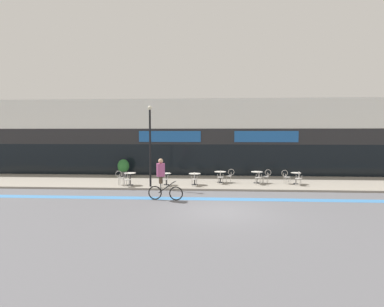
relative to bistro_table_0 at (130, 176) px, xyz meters
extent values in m
plane|color=#5B5B60|center=(5.57, -5.46, -0.67)|extent=(120.00, 120.00, 0.00)
cube|color=gray|center=(5.57, 1.79, -0.61)|extent=(40.00, 5.50, 0.12)
cube|color=silver|center=(5.57, 6.54, 2.33)|extent=(40.00, 4.00, 6.01)
cube|color=black|center=(5.57, 4.57, 0.65)|extent=(38.80, 0.10, 2.40)
cube|color=#232326|center=(5.57, 4.59, 2.45)|extent=(39.20, 0.14, 1.20)
cube|color=#1E56A3|center=(1.91, 4.52, 2.45)|extent=(4.77, 0.08, 0.84)
cube|color=#1E56A3|center=(9.23, 4.52, 2.45)|extent=(4.77, 0.08, 0.84)
cube|color=#3D7AB7|center=(5.57, -3.11, -0.67)|extent=(36.00, 0.70, 0.01)
cylinder|color=black|center=(0.00, 0.00, -0.54)|extent=(0.40, 0.40, 0.02)
cylinder|color=black|center=(0.00, 0.00, -0.18)|extent=(0.07, 0.07, 0.75)
cylinder|color=silver|center=(0.00, 0.00, 0.21)|extent=(0.73, 0.73, 0.02)
cylinder|color=black|center=(2.26, 0.24, -0.54)|extent=(0.35, 0.35, 0.02)
cylinder|color=black|center=(2.26, 0.24, -0.20)|extent=(0.07, 0.07, 0.72)
cylinder|color=silver|center=(2.26, 0.24, 0.18)|extent=(0.63, 0.63, 0.02)
cylinder|color=black|center=(4.05, 0.39, -0.54)|extent=(0.41, 0.41, 0.02)
cylinder|color=black|center=(4.05, 0.39, -0.21)|extent=(0.07, 0.07, 0.69)
cylinder|color=silver|center=(4.05, 0.39, 0.15)|extent=(0.75, 0.75, 0.02)
cylinder|color=black|center=(5.69, 1.34, -0.54)|extent=(0.42, 0.42, 0.02)
cylinder|color=black|center=(5.69, 1.34, -0.20)|extent=(0.07, 0.07, 0.71)
cylinder|color=silver|center=(5.69, 1.34, 0.16)|extent=(0.77, 0.77, 0.02)
cylinder|color=black|center=(8.07, 1.26, -0.54)|extent=(0.41, 0.41, 0.02)
cylinder|color=black|center=(8.07, 1.26, -0.19)|extent=(0.07, 0.07, 0.73)
cylinder|color=silver|center=(8.07, 1.26, 0.19)|extent=(0.75, 0.75, 0.02)
cylinder|color=black|center=(10.52, 1.07, -0.54)|extent=(0.35, 0.35, 0.02)
cylinder|color=black|center=(10.52, 1.07, -0.20)|extent=(0.07, 0.07, 0.71)
cylinder|color=silver|center=(10.52, 1.07, 0.17)|extent=(0.63, 0.63, 0.02)
cylinder|color=#B7B2AD|center=(0.00, -0.55, -0.12)|extent=(0.45, 0.45, 0.03)
cylinder|color=#B7B2AD|center=(-0.12, -0.39, -0.34)|extent=(0.03, 0.03, 0.42)
cylinder|color=#B7B2AD|center=(0.16, -0.43, -0.34)|extent=(0.03, 0.03, 0.42)
cylinder|color=#B7B2AD|center=(-0.16, -0.67, -0.34)|extent=(0.03, 0.03, 0.42)
cylinder|color=#B7B2AD|center=(0.12, -0.71, -0.34)|extent=(0.03, 0.03, 0.42)
torus|color=#B7B2AD|center=(-0.02, -0.72, 0.14)|extent=(0.08, 0.41, 0.41)
cylinder|color=#B7B2AD|center=(-0.19, -0.69, 0.01)|extent=(0.03, 0.03, 0.23)
cylinder|color=#B7B2AD|center=(0.15, -0.74, 0.01)|extent=(0.03, 0.03, 0.23)
cylinder|color=#B7B2AD|center=(-0.55, 0.00, -0.12)|extent=(0.41, 0.41, 0.03)
cylinder|color=#B7B2AD|center=(-0.42, 0.15, -0.34)|extent=(0.03, 0.03, 0.42)
cylinder|color=#B7B2AD|center=(-0.40, -0.13, -0.34)|extent=(0.03, 0.03, 0.42)
cylinder|color=#B7B2AD|center=(-0.70, 0.13, -0.34)|extent=(0.03, 0.03, 0.42)
cylinder|color=#B7B2AD|center=(-0.68, -0.15, -0.34)|extent=(0.03, 0.03, 0.42)
torus|color=#B7B2AD|center=(-0.72, -0.01, 0.14)|extent=(0.41, 0.04, 0.41)
cylinder|color=#B7B2AD|center=(-0.73, 0.16, 0.01)|extent=(0.03, 0.03, 0.23)
cylinder|color=#B7B2AD|center=(-0.71, -0.18, 0.01)|extent=(0.03, 0.03, 0.23)
cylinder|color=#B7B2AD|center=(2.26, -0.31, -0.12)|extent=(0.45, 0.45, 0.03)
cylinder|color=#B7B2AD|center=(2.10, -0.19, -0.34)|extent=(0.03, 0.03, 0.42)
cylinder|color=#B7B2AD|center=(2.37, -0.15, -0.34)|extent=(0.03, 0.03, 0.42)
cylinder|color=#B7B2AD|center=(2.14, -0.47, -0.34)|extent=(0.03, 0.03, 0.42)
cylinder|color=#B7B2AD|center=(2.41, -0.43, -0.34)|extent=(0.03, 0.03, 0.42)
torus|color=#B7B2AD|center=(2.28, -0.48, 0.14)|extent=(0.08, 0.41, 0.41)
cylinder|color=#B7B2AD|center=(2.11, -0.50, 0.01)|extent=(0.03, 0.03, 0.23)
cylinder|color=#B7B2AD|center=(2.45, -0.45, 0.01)|extent=(0.03, 0.03, 0.23)
cylinder|color=#B7B2AD|center=(4.05, -0.16, -0.12)|extent=(0.44, 0.44, 0.03)
cylinder|color=#B7B2AD|center=(3.89, -0.03, -0.34)|extent=(0.03, 0.03, 0.42)
cylinder|color=#B7B2AD|center=(4.17, -0.01, -0.34)|extent=(0.03, 0.03, 0.42)
cylinder|color=#B7B2AD|center=(3.92, -0.31, -0.34)|extent=(0.03, 0.03, 0.42)
cylinder|color=#B7B2AD|center=(4.20, -0.28, -0.34)|extent=(0.03, 0.03, 0.42)
torus|color=#B7B2AD|center=(4.06, -0.33, 0.14)|extent=(0.07, 0.41, 0.41)
cylinder|color=#B7B2AD|center=(3.89, -0.35, 0.01)|extent=(0.03, 0.03, 0.23)
cylinder|color=#B7B2AD|center=(4.23, -0.31, 0.01)|extent=(0.03, 0.03, 0.23)
cylinder|color=#B7B2AD|center=(5.69, 0.79, -0.12)|extent=(0.43, 0.43, 0.03)
cylinder|color=#B7B2AD|center=(5.56, 0.95, -0.34)|extent=(0.03, 0.03, 0.42)
cylinder|color=#B7B2AD|center=(5.84, 0.92, -0.34)|extent=(0.03, 0.03, 0.42)
cylinder|color=#B7B2AD|center=(5.54, 0.67, -0.34)|extent=(0.03, 0.03, 0.42)
cylinder|color=#B7B2AD|center=(5.82, 0.64, -0.34)|extent=(0.03, 0.03, 0.42)
torus|color=#B7B2AD|center=(5.67, 0.62, 0.14)|extent=(0.06, 0.41, 0.41)
cylinder|color=#B7B2AD|center=(5.50, 0.64, 0.01)|extent=(0.03, 0.03, 0.23)
cylinder|color=#B7B2AD|center=(5.84, 0.61, 0.01)|extent=(0.03, 0.03, 0.23)
cylinder|color=#B7B2AD|center=(6.24, 1.34, -0.12)|extent=(0.42, 0.42, 0.03)
cylinder|color=#B7B2AD|center=(6.09, 1.21, -0.34)|extent=(0.03, 0.03, 0.42)
cylinder|color=#B7B2AD|center=(6.11, 1.49, -0.34)|extent=(0.03, 0.03, 0.42)
cylinder|color=#B7B2AD|center=(6.37, 1.20, -0.34)|extent=(0.03, 0.03, 0.42)
cylinder|color=#B7B2AD|center=(6.39, 1.48, -0.34)|extent=(0.03, 0.03, 0.42)
torus|color=#B7B2AD|center=(6.41, 1.33, 0.14)|extent=(0.41, 0.05, 0.41)
cylinder|color=#B7B2AD|center=(6.40, 1.16, 0.01)|extent=(0.03, 0.03, 0.23)
cylinder|color=#B7B2AD|center=(6.42, 1.50, 0.01)|extent=(0.03, 0.03, 0.23)
cylinder|color=#B7B2AD|center=(8.07, 0.71, -0.12)|extent=(0.43, 0.43, 0.03)
cylinder|color=#B7B2AD|center=(7.92, 0.83, -0.34)|extent=(0.03, 0.03, 0.42)
cylinder|color=#B7B2AD|center=(8.20, 0.86, -0.34)|extent=(0.03, 0.03, 0.42)
cylinder|color=#B7B2AD|center=(7.94, 0.56, -0.34)|extent=(0.03, 0.03, 0.42)
cylinder|color=#B7B2AD|center=(8.22, 0.58, -0.34)|extent=(0.03, 0.03, 0.42)
torus|color=#B7B2AD|center=(8.09, 0.54, 0.14)|extent=(0.06, 0.41, 0.41)
cylinder|color=#B7B2AD|center=(7.92, 0.52, 0.01)|extent=(0.03, 0.03, 0.23)
cylinder|color=#B7B2AD|center=(8.26, 0.55, 0.01)|extent=(0.03, 0.03, 0.23)
cylinder|color=#B7B2AD|center=(8.62, 1.26, -0.12)|extent=(0.41, 0.41, 0.03)
cylinder|color=#B7B2AD|center=(8.49, 1.11, -0.34)|extent=(0.03, 0.03, 0.42)
cylinder|color=#B7B2AD|center=(8.48, 1.39, -0.34)|extent=(0.03, 0.03, 0.42)
cylinder|color=#B7B2AD|center=(8.77, 1.12, -0.34)|extent=(0.03, 0.03, 0.42)
cylinder|color=#B7B2AD|center=(8.76, 1.40, -0.34)|extent=(0.03, 0.03, 0.42)
torus|color=#B7B2AD|center=(8.79, 1.26, 0.14)|extent=(0.41, 0.04, 0.41)
cylinder|color=#B7B2AD|center=(8.80, 1.09, 0.01)|extent=(0.03, 0.03, 0.23)
cylinder|color=#B7B2AD|center=(8.79, 1.43, 0.01)|extent=(0.03, 0.03, 0.23)
cylinder|color=#B7B2AD|center=(10.52, 0.52, -0.12)|extent=(0.43, 0.43, 0.03)
cylinder|color=#B7B2AD|center=(10.40, 0.68, -0.34)|extent=(0.03, 0.03, 0.42)
cylinder|color=#B7B2AD|center=(10.67, 0.65, -0.34)|extent=(0.03, 0.03, 0.42)
cylinder|color=#B7B2AD|center=(10.37, 0.40, -0.34)|extent=(0.03, 0.03, 0.42)
cylinder|color=#B7B2AD|center=(10.65, 0.37, -0.34)|extent=(0.03, 0.03, 0.42)
torus|color=#B7B2AD|center=(10.51, 0.35, 0.14)|extent=(0.06, 0.41, 0.41)
cylinder|color=#B7B2AD|center=(10.34, 0.37, 0.01)|extent=(0.03, 0.03, 0.23)
cylinder|color=#B7B2AD|center=(10.68, 0.34, 0.01)|extent=(0.03, 0.03, 0.23)
cylinder|color=#B7B2AD|center=(9.97, 1.07, -0.12)|extent=(0.45, 0.45, 0.03)
cylinder|color=#B7B2AD|center=(10.09, 1.23, -0.34)|extent=(0.03, 0.03, 0.42)
cylinder|color=#B7B2AD|center=(10.13, 0.96, -0.34)|extent=(0.03, 0.03, 0.42)
cylinder|color=#B7B2AD|center=(9.81, 1.19, -0.34)|extent=(0.03, 0.03, 0.42)
cylinder|color=#B7B2AD|center=(9.85, 0.92, -0.34)|extent=(0.03, 0.03, 0.42)
torus|color=#B7B2AD|center=(9.80, 1.05, 0.14)|extent=(0.41, 0.09, 0.41)
cylinder|color=#B7B2AD|center=(9.78, 1.22, 0.01)|extent=(0.03, 0.03, 0.23)
cylinder|color=#B7B2AD|center=(9.83, 0.88, 0.01)|extent=(0.03, 0.03, 0.23)
cylinder|color=#4C4C51|center=(-1.47, 3.57, -0.34)|extent=(0.53, 0.53, 0.43)
ellipsoid|color=#28662D|center=(-1.47, 3.57, 0.24)|extent=(0.86, 0.86, 1.03)
cylinder|color=black|center=(1.37, -0.37, 1.80)|extent=(0.12, 0.12, 4.70)
sphere|color=beige|center=(1.37, -0.37, 4.23)|extent=(0.26, 0.26, 0.26)
torus|color=black|center=(3.31, -3.52, -0.32)|extent=(0.71, 0.12, 0.71)
torus|color=black|center=(2.21, -3.42, -0.32)|extent=(0.71, 0.12, 0.71)
cylinder|color=black|center=(2.81, -3.48, -0.02)|extent=(0.85, 0.12, 0.64)
cylinder|color=black|center=(2.52, -3.45, -0.07)|extent=(0.04, 0.04, 0.49)
cylinder|color=black|center=(3.25, -3.52, 0.28)|extent=(0.07, 0.48, 0.03)
cylinder|color=#4C3D2D|center=(2.53, -3.37, 0.35)|extent=(0.16, 0.16, 0.36)
cylinder|color=#4C3D2D|center=(2.51, -3.53, 0.35)|extent=(0.16, 0.16, 0.36)
cylinder|color=#A84C7F|center=(2.52, -3.45, 0.86)|extent=(0.46, 0.46, 0.66)
sphere|color=tan|center=(2.52, -3.45, 1.31)|extent=(0.25, 0.25, 0.25)
camera|label=1|loc=(5.01, -18.35, 2.74)|focal=28.00mm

